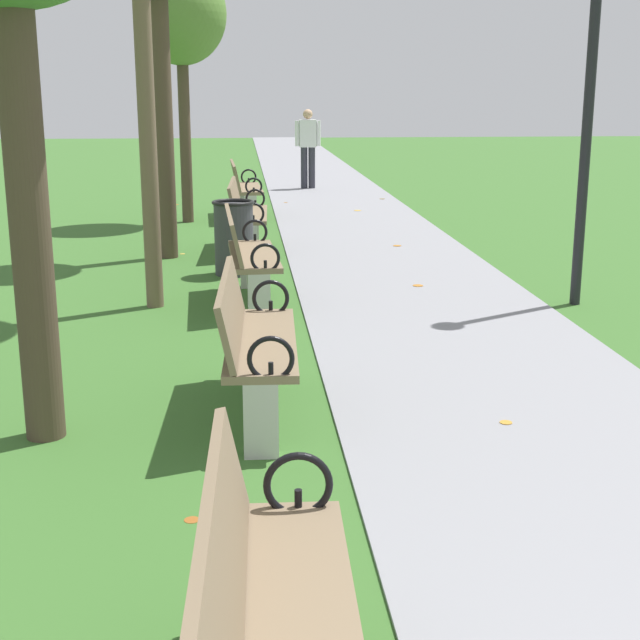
# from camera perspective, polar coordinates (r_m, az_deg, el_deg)

# --- Properties ---
(paved_walkway) EXTENTS (2.39, 44.00, 0.02)m
(paved_walkway) POSITION_cam_1_polar(r_m,az_deg,el_deg) (17.61, 0.78, 7.67)
(paved_walkway) COLOR gray
(paved_walkway) RESTS_ON ground
(park_bench_2) EXTENTS (0.52, 1.61, 0.90)m
(park_bench_2) POSITION_cam_1_polar(r_m,az_deg,el_deg) (2.91, -3.13, -18.51)
(park_bench_2) COLOR #7A664C
(park_bench_2) RESTS_ON ground
(park_bench_3) EXTENTS (0.53, 1.62, 0.90)m
(park_bench_3) POSITION_cam_1_polar(r_m,az_deg,el_deg) (5.86, -4.20, -1.31)
(park_bench_3) COLOR #7A664C
(park_bench_3) RESTS_ON ground
(park_bench_4) EXTENTS (0.54, 1.62, 0.90)m
(park_bench_4) POSITION_cam_1_polar(r_m,az_deg,el_deg) (8.89, -4.53, 4.09)
(park_bench_4) COLOR #7A664C
(park_bench_4) RESTS_ON ground
(park_bench_5) EXTENTS (0.52, 1.61, 0.90)m
(park_bench_5) POSITION_cam_1_polar(r_m,az_deg,el_deg) (11.84, -4.68, 6.66)
(park_bench_5) COLOR #7A664C
(park_bench_5) RESTS_ON ground
(park_bench_6) EXTENTS (0.54, 1.62, 0.90)m
(park_bench_6) POSITION_cam_1_polar(r_m,az_deg,el_deg) (14.97, -4.78, 8.27)
(park_bench_6) COLOR #7A664C
(park_bench_6) RESTS_ON ground
(tree_4) EXTENTS (1.38, 1.38, 3.91)m
(tree_4) POSITION_cam_1_polar(r_m,az_deg,el_deg) (14.53, -8.73, 18.30)
(tree_4) COLOR #4C3D2D
(tree_4) RESTS_ON ground
(pedestrian_walking) EXTENTS (0.53, 0.22, 1.62)m
(pedestrian_walking) POSITION_cam_1_polar(r_m,az_deg,el_deg) (19.19, -0.77, 10.98)
(pedestrian_walking) COLOR #2D2D38
(pedestrian_walking) RESTS_ON paved_walkway
(trash_bin) EXTENTS (0.48, 0.48, 0.84)m
(trash_bin) POSITION_cam_1_polar(r_m,az_deg,el_deg) (10.35, -5.43, 5.18)
(trash_bin) COLOR #38383D
(trash_bin) RESTS_ON ground
(lamp_post) EXTENTS (0.28, 0.28, 3.48)m
(lamp_post) POSITION_cam_1_polar(r_m,az_deg,el_deg) (9.05, 16.71, 15.33)
(lamp_post) COLOR black
(lamp_post) RESTS_ON ground
(scattered_leaves) EXTENTS (4.71, 18.54, 0.02)m
(scattered_leaves) POSITION_cam_1_polar(r_m,az_deg,el_deg) (9.89, -2.87, 2.38)
(scattered_leaves) COLOR gold
(scattered_leaves) RESTS_ON ground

